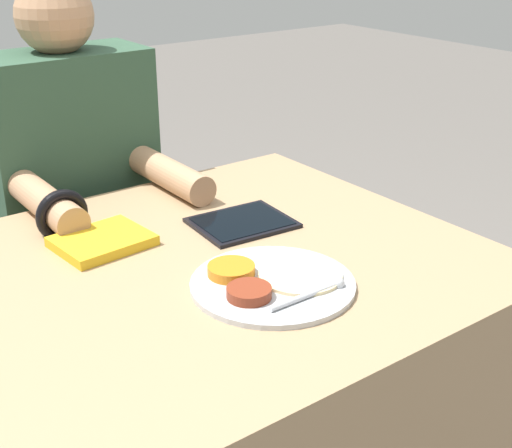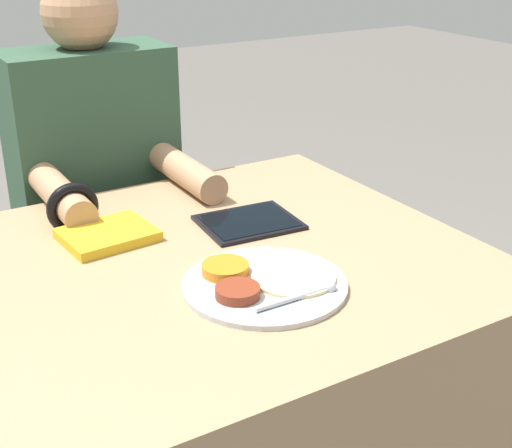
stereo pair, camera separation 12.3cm
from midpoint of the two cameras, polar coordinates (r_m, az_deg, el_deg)
name	(u,v)px [view 2 (the right image)]	position (r m, az deg, el deg)	size (l,w,h in m)	color
dining_table	(209,418)	(1.53, -1.44, -15.30)	(1.01, 0.87, 0.73)	#9E7F5B
thali_tray	(263,283)	(1.23, 3.40, -4.79)	(0.29, 0.29, 0.03)	#B7BABF
red_notebook	(108,235)	(1.42, -9.38, -0.96)	(0.18, 0.16, 0.02)	silver
tablet_device	(249,222)	(1.48, 1.80, 0.09)	(0.21, 0.18, 0.01)	black
person_diner	(99,230)	(1.89, -10.62, -0.50)	(0.40, 0.49, 1.20)	black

